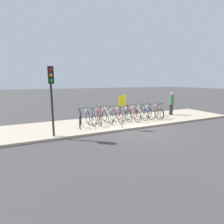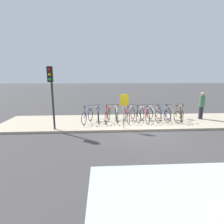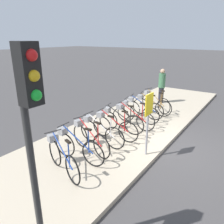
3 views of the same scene
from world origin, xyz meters
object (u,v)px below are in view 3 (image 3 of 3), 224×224
at_px(pedestrian, 162,85).
at_px(sign_post, 148,114).
at_px(traffic_light, 30,115).
at_px(parked_bicycle_9, 150,105).
at_px(parked_bicycle_6, 131,117).
at_px(parked_bicycle_8, 141,108).
at_px(parked_bicycle_2, 88,137).
at_px(parked_bicycle_10, 154,101).
at_px(parked_bicycle_7, 136,112).
at_px(parked_bicycle_1, 76,145).
at_px(parked_bicycle_4, 112,126).
at_px(parked_bicycle_5, 119,120).
at_px(parked_bicycle_3, 99,131).
at_px(parked_bicycle_0, 61,156).

bearing_deg(pedestrian, sign_post, -161.49).
bearing_deg(traffic_light, parked_bicycle_9, 12.06).
bearing_deg(parked_bicycle_6, parked_bicycle_9, 1.51).
height_order(parked_bicycle_8, pedestrian, pedestrian).
distance_m(parked_bicycle_2, parked_bicycle_6, 2.24).
bearing_deg(parked_bicycle_6, parked_bicycle_10, 3.34).
distance_m(parked_bicycle_7, sign_post, 2.63).
xyz_separation_m(parked_bicycle_8, sign_post, (-2.61, -1.54, 0.79)).
height_order(parked_bicycle_1, parked_bicycle_7, same).
distance_m(parked_bicycle_4, parked_bicycle_6, 1.12).
bearing_deg(parked_bicycle_5, parked_bicycle_4, -168.14).
distance_m(parked_bicycle_3, pedestrian, 5.55).
height_order(parked_bicycle_0, parked_bicycle_4, same).
xyz_separation_m(parked_bicycle_2, sign_post, (0.79, -1.52, 0.79)).
xyz_separation_m(parked_bicycle_3, parked_bicycle_5, (1.14, 0.01, 0.00)).
distance_m(parked_bicycle_5, sign_post, 1.95).
relative_size(parked_bicycle_0, parked_bicycle_3, 0.96).
distance_m(parked_bicycle_2, pedestrian, 6.09).
height_order(parked_bicycle_7, parked_bicycle_10, same).
xyz_separation_m(parked_bicycle_1, parked_bicycle_9, (4.58, -0.06, 0.00)).
distance_m(parked_bicycle_5, traffic_light, 5.17).
relative_size(parked_bicycle_0, parked_bicycle_2, 0.97).
bearing_deg(parked_bicycle_0, parked_bicycle_10, 1.33).
bearing_deg(parked_bicycle_9, parked_bicycle_4, 179.73).
bearing_deg(parked_bicycle_5, parked_bicycle_8, -0.23).
bearing_deg(parked_bicycle_9, parked_bicycle_2, 178.48).
bearing_deg(parked_bicycle_6, parked_bicycle_5, 162.19).
bearing_deg(parked_bicycle_10, parked_bicycle_7, -178.94).
distance_m(parked_bicycle_1, parked_bicycle_4, 1.71).
relative_size(parked_bicycle_3, sign_post, 0.94).
bearing_deg(sign_post, parked_bicycle_2, 117.48).
xyz_separation_m(parked_bicycle_4, parked_bicycle_9, (2.87, -0.01, 0.00)).
relative_size(parked_bicycle_3, parked_bicycle_5, 1.01).
relative_size(parked_bicycle_4, parked_bicycle_10, 1.05).
relative_size(parked_bicycle_4, traffic_light, 0.53).
relative_size(parked_bicycle_1, parked_bicycle_7, 1.02).
bearing_deg(parked_bicycle_8, parked_bicycle_2, -179.66).
bearing_deg(parked_bicycle_7, pedestrian, 5.19).
height_order(parked_bicycle_9, sign_post, sign_post).
bearing_deg(sign_post, parked_bicycle_10, 21.35).
relative_size(parked_bicycle_4, pedestrian, 0.98).
relative_size(parked_bicycle_5, pedestrian, 0.97).
bearing_deg(parked_bicycle_8, parked_bicycle_6, -171.59).
xyz_separation_m(parked_bicycle_6, parked_bicycle_9, (1.75, 0.05, 0.00)).
height_order(parked_bicycle_9, traffic_light, traffic_light).
xyz_separation_m(parked_bicycle_0, pedestrian, (7.27, 0.40, 0.47)).
xyz_separation_m(parked_bicycle_1, parked_bicycle_8, (3.99, 0.07, 0.00)).
bearing_deg(parked_bicycle_5, parked_bicycle_6, -17.81).
relative_size(parked_bicycle_6, parked_bicycle_7, 1.02).
relative_size(parked_bicycle_5, parked_bicycle_6, 0.99).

